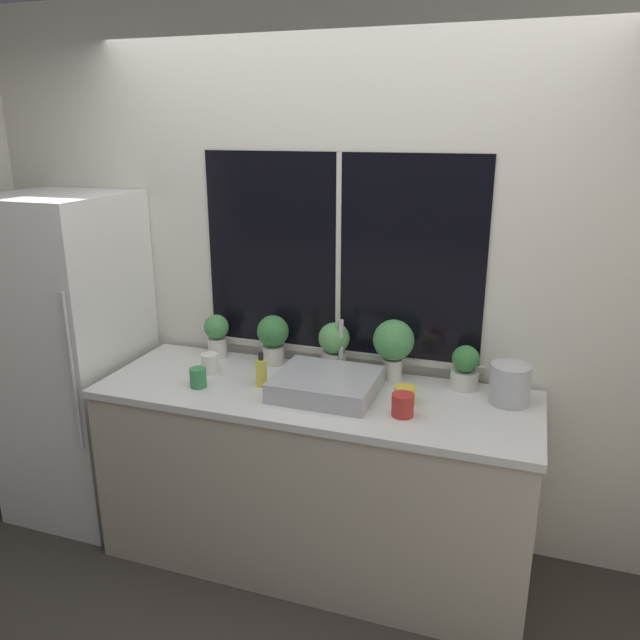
% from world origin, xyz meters
% --- Properties ---
extents(ground_plane, '(14.00, 14.00, 0.00)m').
position_xyz_m(ground_plane, '(0.00, 0.00, 0.00)').
color(ground_plane, '#38332D').
extents(wall_back, '(8.00, 0.09, 2.70)m').
position_xyz_m(wall_back, '(0.00, 0.74, 1.35)').
color(wall_back, silver).
rests_on(wall_back, ground_plane).
extents(wall_left, '(0.06, 7.00, 2.70)m').
position_xyz_m(wall_left, '(-2.00, 1.50, 1.35)').
color(wall_left, silver).
rests_on(wall_left, ground_plane).
extents(counter, '(2.04, 0.70, 0.91)m').
position_xyz_m(counter, '(0.00, 0.34, 0.45)').
color(counter, '#B2A893').
rests_on(counter, ground_plane).
extents(refrigerator, '(0.65, 0.69, 1.76)m').
position_xyz_m(refrigerator, '(-1.39, 0.38, 0.88)').
color(refrigerator, silver).
rests_on(refrigerator, ground_plane).
extents(sink, '(0.46, 0.45, 0.29)m').
position_xyz_m(sink, '(0.06, 0.34, 0.95)').
color(sink, '#ADADB2').
rests_on(sink, counter).
extents(potted_plant_far_left, '(0.13, 0.13, 0.23)m').
position_xyz_m(potted_plant_far_left, '(-0.64, 0.61, 1.04)').
color(potted_plant_far_left, silver).
rests_on(potted_plant_far_left, counter).
extents(potted_plant_left, '(0.16, 0.16, 0.26)m').
position_xyz_m(potted_plant_left, '(-0.32, 0.61, 1.06)').
color(potted_plant_left, silver).
rests_on(potted_plant_left, counter).
extents(potted_plant_center, '(0.15, 0.15, 0.25)m').
position_xyz_m(potted_plant_center, '(0.01, 0.61, 1.05)').
color(potted_plant_center, silver).
rests_on(potted_plant_center, counter).
extents(potted_plant_right, '(0.20, 0.20, 0.30)m').
position_xyz_m(potted_plant_right, '(0.31, 0.61, 1.09)').
color(potted_plant_right, silver).
rests_on(potted_plant_right, counter).
extents(potted_plant_far_right, '(0.13, 0.13, 0.21)m').
position_xyz_m(potted_plant_far_right, '(0.65, 0.61, 1.01)').
color(potted_plant_far_right, silver).
rests_on(potted_plant_far_right, counter).
extents(soap_bottle, '(0.05, 0.05, 0.17)m').
position_xyz_m(soap_bottle, '(-0.26, 0.32, 0.98)').
color(soap_bottle, '#DBD14C').
rests_on(soap_bottle, counter).
extents(mug_yellow, '(0.09, 0.09, 0.08)m').
position_xyz_m(mug_yellow, '(0.42, 0.35, 0.95)').
color(mug_yellow, gold).
rests_on(mug_yellow, counter).
extents(mug_white, '(0.08, 0.08, 0.10)m').
position_xyz_m(mug_white, '(-0.56, 0.38, 0.96)').
color(mug_white, white).
rests_on(mug_white, counter).
extents(mug_green, '(0.08, 0.08, 0.09)m').
position_xyz_m(mug_green, '(-0.53, 0.21, 0.95)').
color(mug_green, '#38844C').
rests_on(mug_green, counter).
extents(mug_red, '(0.09, 0.09, 0.10)m').
position_xyz_m(mug_red, '(0.44, 0.22, 0.96)').
color(mug_red, '#B72D28').
rests_on(mug_red, counter).
extents(kettle, '(0.18, 0.18, 0.20)m').
position_xyz_m(kettle, '(0.86, 0.50, 1.00)').
color(kettle, '#B2B2B7').
rests_on(kettle, counter).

